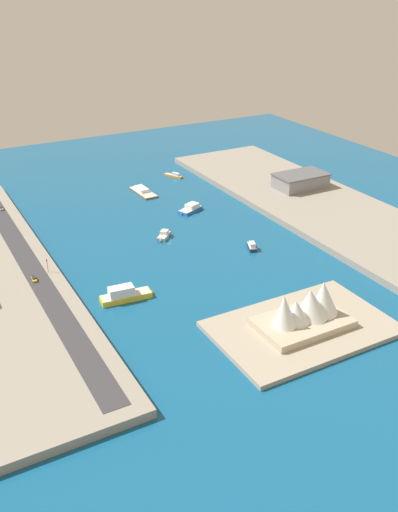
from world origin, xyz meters
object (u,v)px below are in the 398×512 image
object	(u,v)px
opera_landmark	(306,310)
catamaran_blue	(191,208)
van_white	(1,208)
yacht_sleek_gray	(164,235)
taxi_yellow_cab	(34,279)
water_taxi_orange	(174,175)
traffic_light_waterfront	(47,264)
warehouse_low_gray	(300,180)
patrol_launch_navy	(252,246)
ferry_yellow_fast	(125,295)
barge_flat_brown	(143,191)

from	to	relation	value
opera_landmark	catamaran_blue	bearing A→B (deg)	-98.14
van_white	yacht_sleek_gray	bearing A→B (deg)	133.26
taxi_yellow_cab	water_taxi_orange	bearing A→B (deg)	-138.92
yacht_sleek_gray	traffic_light_waterfront	world-z (taller)	traffic_light_waterfront
traffic_light_waterfront	warehouse_low_gray	bearing A→B (deg)	-168.25
van_white	patrol_launch_navy	bearing A→B (deg)	133.82
water_taxi_orange	patrol_launch_navy	xyz separation A→B (m)	(15.66, 121.46, 0.38)
ferry_yellow_fast	traffic_light_waterfront	size ratio (longest dim) A/B	3.74
yacht_sleek_gray	warehouse_low_gray	bearing A→B (deg)	-169.02
taxi_yellow_cab	warehouse_low_gray	bearing A→B (deg)	-167.24
warehouse_low_gray	van_white	world-z (taller)	warehouse_low_gray
patrol_launch_navy	warehouse_low_gray	xyz separation A→B (m)	(-73.03, -54.59, 6.65)
barge_flat_brown	traffic_light_waterfront	world-z (taller)	traffic_light_waterfront
taxi_yellow_cab	van_white	distance (m)	94.48
catamaran_blue	van_white	size ratio (longest dim) A/B	3.27
yacht_sleek_gray	catamaran_blue	distance (m)	40.62
van_white	traffic_light_waterfront	bearing A→B (deg)	92.10
barge_flat_brown	taxi_yellow_cab	size ratio (longest dim) A/B	5.13
yacht_sleek_gray	patrol_launch_navy	bearing A→B (deg)	135.01
yacht_sleek_gray	taxi_yellow_cab	bearing A→B (deg)	15.27
water_taxi_orange	catamaran_blue	world-z (taller)	catamaran_blue
water_taxi_orange	ferry_yellow_fast	distance (m)	165.31
traffic_light_waterfront	opera_landmark	size ratio (longest dim) A/B	0.18
yacht_sleek_gray	water_taxi_orange	bearing A→B (deg)	-119.48
taxi_yellow_cab	opera_landmark	distance (m)	121.00
patrol_launch_navy	van_white	size ratio (longest dim) A/B	2.13
ferry_yellow_fast	yacht_sleek_gray	distance (m)	65.42
taxi_yellow_cab	opera_landmark	world-z (taller)	opera_landmark
taxi_yellow_cab	van_white	xyz separation A→B (m)	(-4.47, -94.37, 0.01)
opera_landmark	barge_flat_brown	bearing A→B (deg)	-92.08
catamaran_blue	warehouse_low_gray	distance (m)	76.87
van_white	opera_landmark	size ratio (longest dim) A/B	0.14
catamaran_blue	taxi_yellow_cab	world-z (taller)	taxi_yellow_cab
van_white	opera_landmark	distance (m)	197.16
warehouse_low_gray	opera_landmark	bearing A→B (deg)	52.94
water_taxi_orange	yacht_sleek_gray	xyz separation A→B (m)	(49.52, 87.61, 0.30)
ferry_yellow_fast	opera_landmark	bearing A→B (deg)	134.18
water_taxi_orange	yacht_sleek_gray	distance (m)	100.63
warehouse_low_gray	taxi_yellow_cab	bearing A→B (deg)	12.76
catamaran_blue	van_white	world-z (taller)	van_white
yacht_sleek_gray	patrol_launch_navy	size ratio (longest dim) A/B	1.00
patrol_launch_navy	catamaran_blue	bearing A→B (deg)	-86.86
warehouse_low_gray	taxi_yellow_cab	size ratio (longest dim) A/B	6.66
barge_flat_brown	warehouse_low_gray	world-z (taller)	warehouse_low_gray
van_white	barge_flat_brown	bearing A→B (deg)	176.87
water_taxi_orange	catamaran_blue	size ratio (longest dim) A/B	0.85
warehouse_low_gray	van_white	bearing A→B (deg)	-16.81
yacht_sleek_gray	ferry_yellow_fast	bearing A→B (deg)	49.41
taxi_yellow_cab	patrol_launch_navy	bearing A→B (deg)	172.83
barge_flat_brown	catamaran_blue	xyz separation A→B (m)	(-12.57, 42.52, 0.55)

